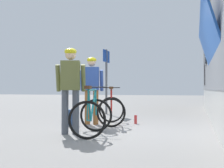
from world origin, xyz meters
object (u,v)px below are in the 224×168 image
object	(u,v)px
platform_sign_post	(106,70)
water_bottle_near_the_bikes	(136,120)
bicycle_far_red	(111,109)
bicycle_near_teal	(92,115)
cyclist_near_in_olive	(70,83)
cyclist_far_in_blue	(92,84)
backpack_on_platform	(71,117)
water_bottle_by_the_backpack	(67,121)

from	to	relation	value
platform_sign_post	water_bottle_near_the_bikes	bearing A→B (deg)	-58.49
platform_sign_post	bicycle_far_red	bearing A→B (deg)	-70.44
water_bottle_near_the_bikes	bicycle_far_red	bearing A→B (deg)	-147.07
bicycle_near_teal	platform_sign_post	bearing A→B (deg)	103.97
cyclist_near_in_olive	cyclist_far_in_blue	xyz separation A→B (m)	(-0.16, 1.70, 0.00)
bicycle_far_red	cyclist_far_in_blue	bearing A→B (deg)	-172.00
cyclist_far_in_blue	bicycle_far_red	distance (m)	0.84
backpack_on_platform	water_bottle_near_the_bikes	world-z (taller)	backpack_on_platform
water_bottle_near_the_bikes	backpack_on_platform	bearing A→B (deg)	-152.66
water_bottle_by_the_backpack	water_bottle_near_the_bikes	bearing A→B (deg)	21.92
cyclist_far_in_blue	water_bottle_near_the_bikes	world-z (taller)	cyclist_far_in_blue
water_bottle_by_the_backpack	cyclist_near_in_olive	bearing A→B (deg)	-62.86
backpack_on_platform	water_bottle_by_the_backpack	size ratio (longest dim) A/B	1.98
bicycle_far_red	water_bottle_near_the_bikes	world-z (taller)	bicycle_far_red
cyclist_far_in_blue	bicycle_far_red	world-z (taller)	cyclist_far_in_blue
platform_sign_post	backpack_on_platform	bearing A→B (deg)	-87.63
bicycle_near_teal	backpack_on_platform	xyz separation A→B (m)	(-1.06, 1.36, -0.20)
backpack_on_platform	platform_sign_post	world-z (taller)	platform_sign_post
bicycle_far_red	platform_sign_post	bearing A→B (deg)	109.56
cyclist_far_in_blue	water_bottle_by_the_backpack	bearing A→B (deg)	-158.38
cyclist_far_in_blue	bicycle_far_red	size ratio (longest dim) A/B	1.44
bicycle_far_red	cyclist_near_in_olive	bearing A→B (deg)	-101.31
backpack_on_platform	bicycle_near_teal	bearing A→B (deg)	-51.78
backpack_on_platform	water_bottle_near_the_bikes	bearing A→B (deg)	27.62
bicycle_near_teal	water_bottle_by_the_backpack	world-z (taller)	bicycle_near_teal
water_bottle_near_the_bikes	platform_sign_post	xyz separation A→B (m)	(-1.66, 2.70, 1.51)
bicycle_far_red	backpack_on_platform	world-z (taller)	bicycle_far_red
bicycle_near_teal	water_bottle_by_the_backpack	bearing A→B (deg)	129.67
cyclist_near_in_olive	water_bottle_near_the_bikes	world-z (taller)	cyclist_near_in_olive
cyclist_far_in_blue	bicycle_far_red	xyz separation A→B (m)	(0.52, 0.07, -0.65)
cyclist_far_in_blue	water_bottle_by_the_backpack	distance (m)	1.14
water_bottle_by_the_backpack	platform_sign_post	distance (m)	3.70
cyclist_near_in_olive	water_bottle_by_the_backpack	xyz separation A→B (m)	(-0.75, 1.47, -0.95)
bicycle_near_teal	cyclist_far_in_blue	bearing A→B (deg)	110.35
cyclist_near_in_olive	bicycle_near_teal	distance (m)	0.80
cyclist_far_in_blue	backpack_on_platform	bearing A→B (deg)	-141.40
cyclist_near_in_olive	backpack_on_platform	bearing A→B (deg)	113.61
cyclist_near_in_olive	water_bottle_by_the_backpack	size ratio (longest dim) A/B	8.72
cyclist_far_in_blue	platform_sign_post	size ratio (longest dim) A/B	0.73
cyclist_near_in_olive	water_bottle_near_the_bikes	xyz separation A→B (m)	(0.92, 2.14, -0.94)
cyclist_near_in_olive	bicycle_far_red	xyz separation A→B (m)	(0.35, 1.77, -0.65)
backpack_on_platform	platform_sign_post	bearing A→B (deg)	92.65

